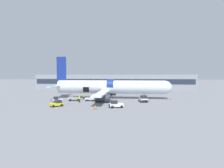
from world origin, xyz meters
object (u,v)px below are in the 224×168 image
airplane (109,87)px  baggage_tug_rear (143,99)px  ground_crew_loader_a (84,96)px  ground_crew_loader_b (79,99)px  ground_crew_driver (94,96)px  baggage_tug_spare (57,100)px  baggage_tug_mid (57,104)px  baggage_tug_lead (116,104)px  baggage_cart_loading (90,99)px  ground_crew_helper (105,97)px  ground_crew_supervisor (108,97)px  baggage_cart_queued (74,99)px

airplane → baggage_tug_rear: size_ratio=13.29×
ground_crew_loader_a → ground_crew_loader_b: ground_crew_loader_b is taller
ground_crew_driver → baggage_tug_spare: bearing=-141.0°
baggage_tug_mid → ground_crew_driver: 12.48m
baggage_tug_lead → baggage_cart_loading: 11.36m
baggage_cart_loading → ground_crew_helper: (3.81, 0.52, 0.46)m
ground_crew_driver → ground_crew_supervisor: ground_crew_driver is taller
airplane → baggage_tug_lead: bearing=-77.4°
baggage_tug_lead → ground_crew_helper: size_ratio=1.83×
baggage_tug_spare → ground_crew_loader_a: bearing=54.1°
baggage_tug_lead → ground_crew_loader_b: (-9.47, 5.95, 0.23)m
baggage_tug_spare → baggage_cart_queued: baggage_tug_spare is taller
baggage_cart_loading → ground_crew_driver: (0.44, 2.45, 0.41)m
baggage_tug_rear → ground_crew_supervisor: (-9.15, 2.53, 0.11)m
airplane → ground_crew_helper: 5.62m
airplane → baggage_cart_queued: bearing=-146.3°
baggage_tug_rear → ground_crew_helper: bearing=173.6°
baggage_tug_mid → ground_crew_driver: size_ratio=1.76×
baggage_tug_lead → ground_crew_driver: bearing=121.9°
baggage_tug_mid → ground_crew_loader_b: size_ratio=1.75×
ground_crew_loader_b → ground_crew_supervisor: (6.53, 4.66, -0.05)m
baggage_tug_rear → ground_crew_supervisor: bearing=164.6°
baggage_tug_spare → ground_crew_supervisor: bearing=26.4°
baggage_tug_lead → baggage_cart_loading: (-7.36, 8.65, -0.19)m
ground_crew_loader_a → baggage_tug_lead: bearing=-49.2°
baggage_tug_spare → ground_crew_loader_b: (5.26, 1.18, 0.27)m
ground_crew_loader_a → ground_crew_supervisor: ground_crew_supervisor is taller
baggage_cart_queued → ground_crew_supervisor: ground_crew_supervisor is taller
airplane → ground_crew_supervisor: (0.25, -3.69, -2.38)m
baggage_tug_spare → baggage_tug_lead: bearing=-18.0°
airplane → ground_crew_loader_b: airplane is taller
airplane → ground_crew_loader_a: airplane is taller
ground_crew_supervisor → baggage_tug_spare: bearing=-153.6°
baggage_tug_mid → ground_crew_helper: ground_crew_helper is taller
airplane → baggage_cart_loading: airplane is taller
ground_crew_supervisor → airplane: bearing=93.9°
baggage_tug_rear → baggage_tug_spare: (-20.94, -3.32, -0.11)m
baggage_tug_lead → ground_crew_driver: (-6.92, 11.10, 0.22)m
baggage_tug_lead → baggage_cart_loading: baggage_tug_lead is taller
baggage_tug_rear → baggage_tug_mid: bearing=-156.9°
ground_crew_helper → baggage_cart_loading: bearing=-172.2°
ground_crew_loader_b → baggage_tug_lead: bearing=-32.1°
baggage_tug_rear → ground_crew_helper: 9.82m
baggage_tug_mid → baggage_cart_loading: baggage_tug_mid is taller
baggage_cart_queued → ground_crew_helper: (8.11, 0.52, 0.38)m
baggage_tug_mid → baggage_cart_queued: bearing=83.3°
baggage_tug_lead → baggage_tug_spare: 15.48m
airplane → baggage_tug_mid: (-9.48, -14.27, -2.63)m
baggage_tug_spare → baggage_cart_loading: size_ratio=0.75×
baggage_tug_lead → baggage_tug_mid: baggage_tug_lead is taller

